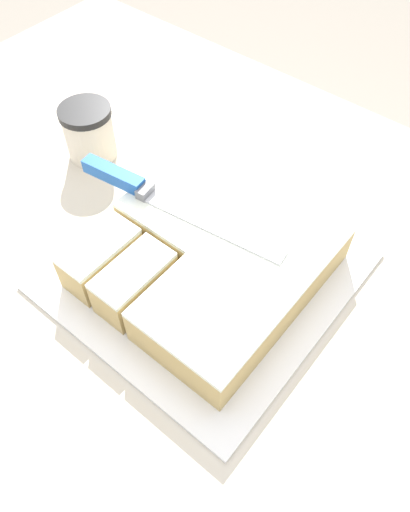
# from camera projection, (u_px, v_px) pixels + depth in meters

# --- Properties ---
(ground_plane) EXTENTS (8.00, 8.00, 0.00)m
(ground_plane) POSITION_uv_depth(u_px,v_px,m) (179.00, 451.00, 1.51)
(ground_plane) COLOR #9E9384
(countertop) EXTENTS (1.40, 1.10, 0.95)m
(countertop) POSITION_uv_depth(u_px,v_px,m) (170.00, 390.00, 1.13)
(countertop) COLOR beige
(countertop) RESTS_ON ground_plane
(cake_board) EXTENTS (0.39, 0.39, 0.01)m
(cake_board) POSITION_uv_depth(u_px,v_px,m) (205.00, 271.00, 0.75)
(cake_board) COLOR white
(cake_board) RESTS_ON countertop
(cake) EXTENTS (0.30, 0.31, 0.07)m
(cake) POSITION_uv_depth(u_px,v_px,m) (209.00, 256.00, 0.72)
(cake) COLOR tan
(cake) RESTS_ON cake_board
(knife) EXTENTS (0.34, 0.07, 0.02)m
(knife) POSITION_uv_depth(u_px,v_px,m) (139.00, 188.00, 0.74)
(knife) COLOR silver
(knife) RESTS_ON cake
(coffee_cup) EXTENTS (0.09, 0.09, 0.10)m
(coffee_cup) POSITION_uv_depth(u_px,v_px,m) (89.00, 132.00, 0.87)
(coffee_cup) COLOR beige
(coffee_cup) RESTS_ON countertop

